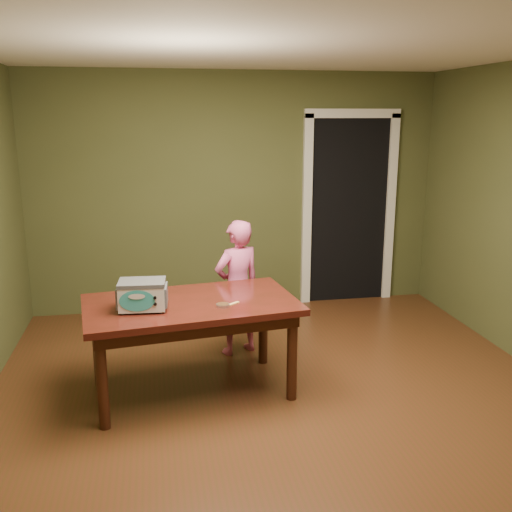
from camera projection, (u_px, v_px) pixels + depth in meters
name	position (u px, v px, depth m)	size (l,w,h in m)	color
floor	(287.00, 413.00, 4.21)	(5.00, 5.00, 0.00)	#512817
room_shell	(291.00, 181.00, 3.79)	(4.52, 5.02, 2.61)	#494E29
doorway	(340.00, 207.00, 6.83)	(1.10, 0.66, 2.25)	black
dining_table	(191.00, 314.00, 4.38)	(1.70, 1.10, 0.75)	#39140D
toy_oven	(142.00, 294.00, 4.14)	(0.37, 0.27, 0.22)	#4C4F54
baking_pan	(223.00, 305.00, 4.23)	(0.10, 0.10, 0.02)	silver
spatula	(230.00, 305.00, 4.27)	(0.18, 0.03, 0.01)	#FFCA6E
child	(237.00, 288.00, 5.14)	(0.45, 0.30, 1.24)	#E05C95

